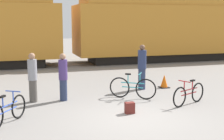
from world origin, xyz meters
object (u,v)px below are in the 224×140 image
at_px(person_in_purple, 63,77).
at_px(bicycle_teal, 133,88).
at_px(traffic_cone, 164,82).
at_px(bicycle_maroon, 189,94).
at_px(person_in_grey, 33,77).
at_px(freight_train, 67,21).
at_px(backpack, 130,108).
at_px(person_in_navy, 142,67).
at_px(bicycle_blue, 8,111).

bearing_deg(person_in_purple, bicycle_teal, 176.66).
bearing_deg(traffic_cone, bicycle_maroon, -98.78).
distance_m(bicycle_teal, traffic_cone, 2.34).
bearing_deg(person_in_purple, traffic_cone, -161.28).
bearing_deg(person_in_grey, bicycle_maroon, -85.25).
bearing_deg(bicycle_maroon, traffic_cone, 81.22).
distance_m(freight_train, person_in_purple, 9.38).
height_order(bicycle_teal, bicycle_maroon, bicycle_teal).
relative_size(freight_train, bicycle_teal, 36.73).
xyz_separation_m(freight_train, traffic_cone, (2.72, -8.16, -2.48)).
relative_size(person_in_grey, traffic_cone, 3.10).
height_order(person_in_purple, backpack, person_in_purple).
bearing_deg(person_in_grey, freight_train, 9.04).
bearing_deg(bicycle_maroon, freight_train, 102.05).
distance_m(person_in_navy, traffic_cone, 1.21).
height_order(bicycle_maroon, person_in_navy, person_in_navy).
bearing_deg(bicycle_teal, person_in_navy, 55.79).
height_order(bicycle_teal, person_in_grey, person_in_grey).
xyz_separation_m(freight_train, backpack, (0.07, -11.18, -2.57)).
bearing_deg(bicycle_blue, bicycle_teal, 21.46).
xyz_separation_m(bicycle_teal, traffic_cone, (1.92, 1.34, -0.14)).
bearing_deg(person_in_purple, freight_train, -92.95).
height_order(freight_train, person_in_navy, freight_train).
bearing_deg(bicycle_blue, bicycle_maroon, 3.43).
bearing_deg(bicycle_blue, person_in_grey, 70.56).
height_order(bicycle_blue, backpack, bicycle_blue).
height_order(bicycle_blue, traffic_cone, bicycle_blue).
height_order(bicycle_blue, person_in_purple, person_in_purple).
height_order(backpack, traffic_cone, traffic_cone).
height_order(bicycle_teal, bicycle_blue, bicycle_teal).
bearing_deg(bicycle_blue, person_in_purple, 49.37).
bearing_deg(bicycle_maroon, person_in_purple, 155.74).
bearing_deg(freight_train, bicycle_maroon, -77.95).
bearing_deg(person_in_grey, bicycle_teal, -73.73).
distance_m(person_in_grey, backpack, 3.60).
bearing_deg(freight_train, backpack, -89.62).
distance_m(bicycle_blue, person_in_purple, 2.83).
height_order(person_in_navy, person_in_purple, person_in_navy).
xyz_separation_m(bicycle_blue, traffic_cone, (6.16, 3.00, -0.12)).
xyz_separation_m(person_in_navy, traffic_cone, (1.01, -0.00, -0.67)).
relative_size(bicycle_maroon, person_in_navy, 0.86).
bearing_deg(person_in_navy, bicycle_maroon, 34.05).
relative_size(freight_train, bicycle_blue, 34.57).
distance_m(bicycle_teal, person_in_purple, 2.50).
height_order(freight_train, backpack, freight_train).
xyz_separation_m(person_in_grey, backpack, (2.72, -2.24, -0.69)).
bearing_deg(person_in_purple, backpack, 135.74).
bearing_deg(person_in_grey, person_in_navy, -54.40).
bearing_deg(backpack, person_in_purple, 128.53).
bearing_deg(bicycle_blue, backpack, -0.21).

